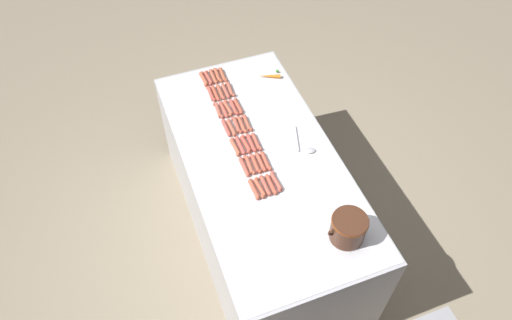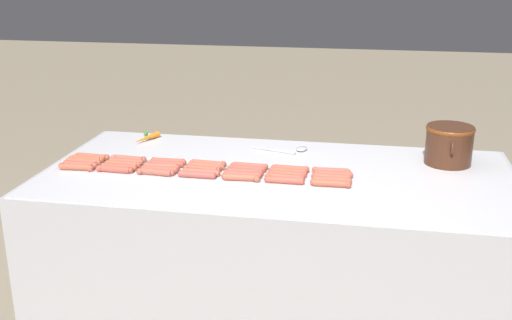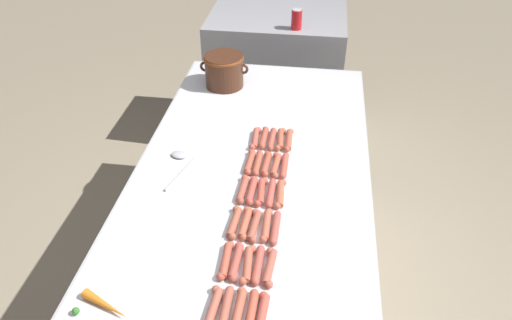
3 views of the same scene
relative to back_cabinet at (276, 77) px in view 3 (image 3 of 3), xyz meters
The scene contains 37 objects.
ground_plane 1.70m from the back_cabinet, 87.97° to the right, with size 20.00×20.00×0.00m, color gray.
griddle_counter 1.63m from the back_cabinet, 87.97° to the right, with size 0.97×1.99×0.88m.
back_cabinet is the anchor object (origin of this frame).
hot_dog_1 2.34m from the back_cabinet, 88.95° to the right, with size 0.04×0.16×0.03m.
hot_dog_2 2.16m from the back_cabinet, 88.79° to the right, with size 0.03×0.16×0.03m.
hot_dog_3 1.99m from the back_cabinet, 88.76° to the right, with size 0.04×0.16×0.03m.
hot_dog_4 1.81m from the back_cabinet, 88.61° to the right, with size 0.03×0.16×0.03m.
hot_dog_5 1.63m from the back_cabinet, 88.41° to the right, with size 0.03×0.16×0.03m.
hot_dog_6 1.47m from the back_cabinet, 88.26° to the right, with size 0.04×0.16×0.03m.
hot_dog_8 2.34m from the back_cabinet, 88.02° to the right, with size 0.03×0.16×0.03m.
hot_dog_9 2.16m from the back_cabinet, 87.86° to the right, with size 0.03×0.16×0.03m.
hot_dog_10 1.98m from the back_cabinet, 87.61° to the right, with size 0.04×0.16×0.03m.
hot_dog_11 1.81m from the back_cabinet, 87.45° to the right, with size 0.03×0.16×0.03m.
hot_dog_12 1.64m from the back_cabinet, 87.19° to the right, with size 0.03×0.16×0.03m.
hot_dog_13 1.46m from the back_cabinet, 86.71° to the right, with size 0.03×0.16×0.03m.
hot_dog_15 2.34m from the back_cabinet, 87.05° to the right, with size 0.03×0.16×0.03m.
hot_dog_16 2.17m from the back_cabinet, 86.80° to the right, with size 0.04×0.16×0.03m.
hot_dog_17 1.99m from the back_cabinet, 86.61° to the right, with size 0.04×0.16×0.03m.
hot_dog_18 1.81m from the back_cabinet, 86.25° to the right, with size 0.04×0.16×0.03m.
hot_dog_19 1.64m from the back_cabinet, 85.88° to the right, with size 0.03×0.16×0.03m.
hot_dog_20 1.47m from the back_cabinet, 85.23° to the right, with size 0.03×0.16×0.03m.
hot_dog_22 2.34m from the back_cabinet, 86.10° to the right, with size 0.03×0.16×0.03m.
hot_dog_23 2.17m from the back_cabinet, 85.88° to the right, with size 0.03×0.16×0.03m.
hot_dog_24 1.99m from the back_cabinet, 85.36° to the right, with size 0.03×0.16×0.03m.
hot_dog_25 1.82m from the back_cabinet, 85.01° to the right, with size 0.03×0.16×0.03m.
hot_dog_26 1.65m from the back_cabinet, 84.48° to the right, with size 0.04×0.16×0.03m.
hot_dog_27 1.47m from the back_cabinet, 83.69° to the right, with size 0.04×0.16×0.03m.
hot_dog_29 2.35m from the back_cabinet, 85.32° to the right, with size 0.03×0.16×0.03m.
hot_dog_30 2.17m from the back_cabinet, 84.87° to the right, with size 0.04×0.16×0.03m.
hot_dog_31 2.00m from the back_cabinet, 84.41° to the right, with size 0.03×0.16×0.03m.
hot_dog_32 1.82m from the back_cabinet, 83.86° to the right, with size 0.04×0.16×0.03m.
hot_dog_33 1.65m from the back_cabinet, 83.18° to the right, with size 0.03×0.16×0.03m.
hot_dog_34 1.47m from the back_cabinet, 82.18° to the right, with size 0.03×0.16×0.03m.
bean_pot 1.06m from the back_cabinet, 101.83° to the right, with size 0.26×0.21×0.17m.
serving_spoon 1.68m from the back_cabinet, 98.87° to the right, with size 0.12×0.27×0.02m.
carrot 2.39m from the back_cabinet, 96.88° to the right, with size 0.17×0.09×0.03m.
soda_can 0.61m from the back_cabinet, 60.41° to the right, with size 0.07×0.07×0.12m.
Camera 3 is at (0.23, -1.50, 2.09)m, focal length 33.34 mm.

